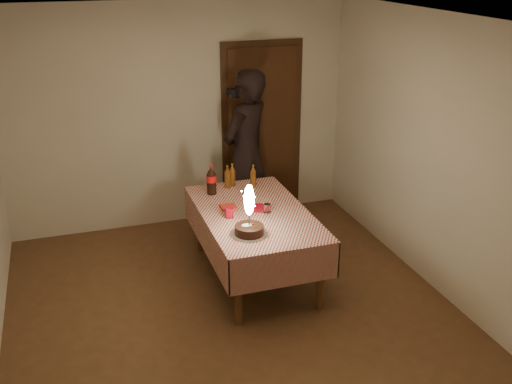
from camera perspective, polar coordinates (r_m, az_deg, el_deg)
ground at (r=5.54m, az=-1.89°, el=-11.88°), size 4.00×4.50×0.01m
room_shell at (r=4.89m, az=-2.01°, el=4.96°), size 4.04×4.54×2.62m
dining_table at (r=5.87m, az=-0.15°, el=-2.77°), size 1.02×1.72×0.72m
birthday_cake at (r=5.33m, az=-0.65°, el=-2.85°), size 0.33×0.33×0.48m
red_plate at (r=5.90m, az=0.29°, el=-1.53°), size 0.22×0.22×0.01m
red_cup at (r=5.69m, az=-2.59°, el=-1.98°), size 0.08×0.08×0.10m
clear_cup at (r=5.79m, az=1.09°, el=-1.57°), size 0.07×0.07×0.09m
napkin_stack at (r=5.91m, az=-2.64°, el=-1.45°), size 0.15×0.15×0.02m
cola_bottle at (r=6.21m, az=-4.27°, el=1.14°), size 0.10×0.10×0.32m
amber_bottle_left at (r=6.37m, az=-2.73°, el=1.40°), size 0.06×0.06×0.25m
amber_bottle_right at (r=6.38m, az=-0.28°, el=1.45°), size 0.06×0.06×0.25m
amber_bottle_mid at (r=6.43m, az=-2.27°, el=1.59°), size 0.06×0.06×0.25m
photographer at (r=6.77m, az=-0.95°, el=3.72°), size 0.83×0.79×1.91m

